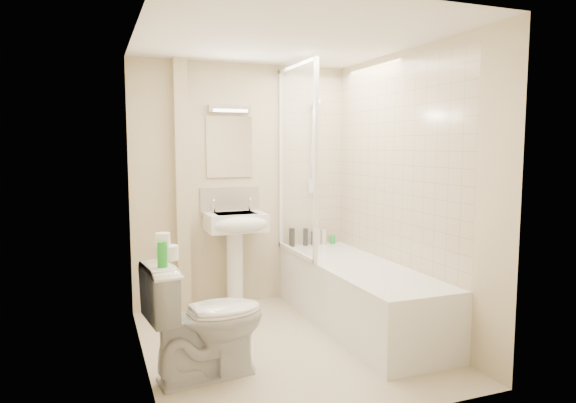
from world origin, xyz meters
name	(u,v)px	position (x,y,z in m)	size (l,w,h in m)	color
floor	(287,344)	(0.00, 0.00, 0.00)	(2.50, 2.50, 0.00)	beige
wall_back	(243,185)	(0.00, 1.25, 1.20)	(2.20, 0.02, 2.40)	beige
wall_left	(141,202)	(-1.10, 0.00, 1.20)	(0.02, 2.50, 2.40)	beige
wall_right	(407,192)	(1.10, 0.00, 1.20)	(0.02, 2.50, 2.40)	beige
ceiling	(287,38)	(0.00, 0.00, 2.40)	(2.20, 2.50, 0.02)	white
tile_back	(312,162)	(0.75, 1.24, 1.42)	(0.70, 0.01, 1.75)	beige
tile_right	(394,165)	(1.09, 0.20, 1.42)	(0.01, 2.10, 1.75)	beige
pipe_boxing	(182,187)	(-0.62, 1.19, 1.20)	(0.12, 0.12, 2.40)	beige
splashback	(230,202)	(-0.14, 1.24, 1.03)	(0.60, 0.01, 0.30)	beige
mirror	(229,147)	(-0.14, 1.24, 1.58)	(0.46, 0.01, 0.60)	white
strip_light	(229,109)	(-0.14, 1.22, 1.95)	(0.42, 0.07, 0.07)	silver
bathtub	(358,293)	(0.75, 0.20, 0.29)	(0.70, 2.10, 0.55)	white
shower_screen	(296,161)	(0.40, 0.80, 1.45)	(0.04, 0.92, 1.80)	white
shower_fixture	(313,150)	(0.75, 1.19, 1.55)	(0.10, 0.16, 0.99)	white
pedestal_sink	(236,233)	(-0.14, 1.01, 0.76)	(0.56, 0.50, 1.08)	white
bottle_black_a	(292,237)	(0.50, 1.16, 0.65)	(0.06, 0.06, 0.19)	black
bottle_black_b	(306,237)	(0.65, 1.16, 0.64)	(0.05, 0.05, 0.18)	black
bottle_blue	(313,238)	(0.74, 1.16, 0.62)	(0.05, 0.05, 0.15)	#121451
bottle_cream	(318,237)	(0.79, 1.16, 0.64)	(0.06, 0.06, 0.17)	beige
bottle_white_b	(324,237)	(0.86, 1.16, 0.63)	(0.05, 0.05, 0.15)	silver
bottle_green	(332,239)	(0.96, 1.16, 0.59)	(0.06, 0.06, 0.09)	green
toilet	(206,319)	(-0.72, -0.33, 0.41)	(0.86, 0.56, 0.82)	white
toilet_roll_lower	(170,253)	(-0.95, -0.25, 0.87)	(0.12, 0.12, 0.10)	white
toilet_roll_upper	(163,240)	(-0.99, -0.25, 0.96)	(0.10, 0.10, 0.09)	white
green_bottle	(162,254)	(-1.02, -0.44, 0.90)	(0.06, 0.06, 0.16)	green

